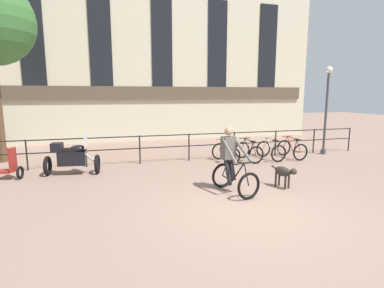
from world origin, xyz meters
name	(u,v)px	position (x,y,z in m)	size (l,w,h in m)	color
ground_plane	(250,210)	(0.00, 0.00, 0.00)	(60.00, 60.00, 0.00)	#8E7060
canal_railing	(189,143)	(0.00, 5.20, 0.71)	(15.05, 0.05, 1.05)	black
building_facade	(161,56)	(0.00, 10.99, 4.59)	(18.00, 0.72, 9.22)	beige
cyclist_with_bike	(232,163)	(0.10, 1.28, 0.76)	(0.94, 1.30, 1.70)	black
dog	(284,172)	(1.60, 1.19, 0.44)	(0.38, 0.85, 0.61)	#332D28
parked_motorcycle	(72,157)	(-4.12, 4.26, 0.56)	(1.69, 0.80, 1.35)	black
parked_bicycle_near_lamp	(226,153)	(1.26, 4.54, 0.36)	(0.76, 1.17, 0.86)	black
parked_bicycle_mid_left	(249,152)	(2.21, 4.54, 0.36)	(0.72, 1.14, 0.86)	black
parked_bicycle_mid_right	(271,150)	(3.16, 4.54, 0.36)	(0.72, 1.14, 0.86)	black
parked_bicycle_far_end	(292,149)	(4.11, 4.54, 0.36)	(0.72, 1.14, 0.86)	black
street_lamp	(327,105)	(5.91, 4.90, 2.08)	(0.28, 0.28, 3.67)	#424247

